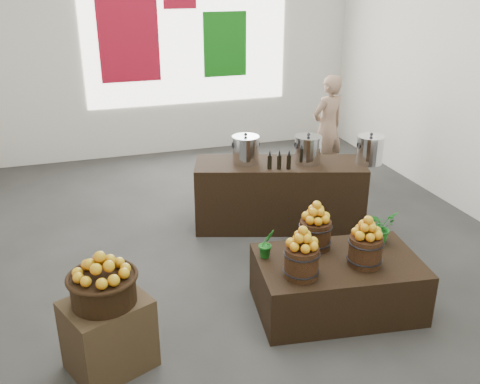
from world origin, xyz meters
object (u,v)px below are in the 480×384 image
object	(u,v)px
display_table	(337,284)
counter	(279,195)
wicker_basket	(103,289)
stock_pot_center	(308,150)
crate	(109,334)
stock_pot_left	(246,151)
stock_pot_right	(370,150)
shopper	(327,127)

from	to	relation	value
display_table	counter	size ratio (longest dim) A/B	0.73
wicker_basket	stock_pot_center	bearing A→B (deg)	36.70
crate	stock_pot_center	distance (m)	3.06
counter	stock_pot_left	bearing A→B (deg)	180.00
wicker_basket	stock_pot_left	xyz separation A→B (m)	(1.73, 2.00, 0.24)
stock_pot_right	shopper	bearing A→B (deg)	80.16
wicker_basket	counter	xyz separation A→B (m)	(2.11, 1.88, -0.30)
stock_pot_right	stock_pot_left	bearing A→B (deg)	162.51
crate	stock_pot_right	distance (m)	3.50
counter	shopper	distance (m)	1.82
display_table	stock_pot_right	xyz separation A→B (m)	(1.07, 1.40, 0.69)
counter	stock_pot_right	world-z (taller)	stock_pot_right
stock_pot_left	shopper	distance (m)	2.00
display_table	shopper	distance (m)	3.33
crate	stock_pot_left	distance (m)	2.72
wicker_basket	shopper	xyz separation A→B (m)	(3.34, 3.18, 0.05)
shopper	stock_pot_left	bearing A→B (deg)	18.52
stock_pot_center	stock_pot_right	xyz separation A→B (m)	(0.66, -0.21, 0.00)
crate	wicker_basket	xyz separation A→B (m)	(0.00, 0.00, 0.40)
display_table	shopper	size ratio (longest dim) A/B	0.95
shopper	stock_pot_center	bearing A→B (deg)	38.09
stock_pot_left	shopper	size ratio (longest dim) A/B	0.20
crate	stock_pot_right	size ratio (longest dim) A/B	1.97
stock_pot_right	wicker_basket	bearing A→B (deg)	-152.75
wicker_basket	stock_pot_center	world-z (taller)	stock_pot_center
stock_pot_right	stock_pot_center	bearing A→B (deg)	162.51
wicker_basket	stock_pot_left	size ratio (longest dim) A/B	1.57
stock_pot_center	shopper	bearing A→B (deg)	55.87
stock_pot_center	crate	bearing A→B (deg)	-143.30
stock_pot_right	shopper	size ratio (longest dim) A/B	0.20
crate	wicker_basket	size ratio (longest dim) A/B	1.25
crate	wicker_basket	distance (m)	0.40
shopper	display_table	bearing A→B (deg)	47.98
wicker_basket	counter	distance (m)	2.84
display_table	stock_pot_right	size ratio (longest dim) A/B	4.74
crate	stock_pot_center	xyz separation A→B (m)	(2.40, 1.79, 0.64)
display_table	stock_pot_right	world-z (taller)	stock_pot_right
display_table	stock_pot_left	distance (m)	1.96
wicker_basket	stock_pot_right	bearing A→B (deg)	27.25
display_table	stock_pot_right	bearing A→B (deg)	59.97
crate	shopper	size ratio (longest dim) A/B	0.39
display_table	wicker_basket	bearing A→B (deg)	-167.51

